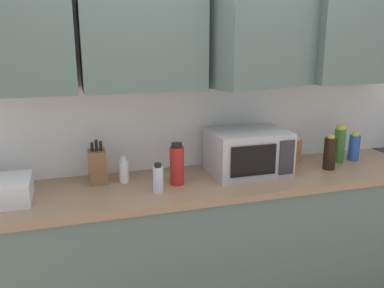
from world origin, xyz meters
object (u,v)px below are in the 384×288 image
Objects in this scene: bottle_blue_cleaner at (354,147)px; bottle_green_oil at (339,144)px; bottle_spice_jar at (297,149)px; bottle_white_jar at (124,171)px; microwave at (248,152)px; bottle_clear_tall at (158,179)px; bottle_soy_dark at (330,153)px; knife_block at (98,166)px; bottle_red_sauce at (177,165)px.

bottle_green_oil is at bearing -176.41° from bottle_blue_cleaner.
bottle_spice_jar is (-0.27, 0.10, -0.04)m from bottle_green_oil.
bottle_blue_cleaner is 0.14m from bottle_green_oil.
bottle_blue_cleaner is at bearing -0.70° from bottle_white_jar.
bottle_clear_tall is (-0.62, -0.16, -0.06)m from microwave.
bottle_blue_cleaner is 0.41m from bottle_spice_jar.
microwave is at bearing -177.39° from bottle_blue_cleaner.
bottle_green_oil reaches higher than bottle_spice_jar.
bottle_white_jar is at bearing 173.85° from bottle_soy_dark.
bottle_spice_jar is 1.15× the size of bottle_white_jar.
bottle_soy_dark is (-0.29, -0.12, 0.01)m from bottle_blue_cleaner.
knife_block is 0.16m from bottle_white_jar.
bottle_red_sauce is 1.36× the size of bottle_spice_jar.
bottle_blue_cleaner is 1.26× the size of bottle_white_jar.
bottle_clear_tall is 0.27m from bottle_white_jar.
bottle_spice_jar is (-0.40, 0.10, -0.01)m from bottle_blue_cleaner.
bottle_green_oil is at bearing 8.01° from bottle_clear_tall.
knife_block reaches higher than bottle_red_sauce.
bottle_green_oil is (0.16, 0.12, 0.02)m from bottle_soy_dark.
bottle_white_jar is (-1.62, 0.02, -0.02)m from bottle_blue_cleaner.
bottle_soy_dark is 1.34m from bottle_white_jar.
bottle_white_jar is at bearing -14.32° from knife_block.
bottle_spice_jar reaches higher than bottle_clear_tall.
bottle_clear_tall is 1.47m from bottle_blue_cleaner.
bottle_red_sauce is at bearing 34.33° from bottle_clear_tall.
microwave is 0.56m from bottle_soy_dark.
bottle_soy_dark is at bearing -8.84° from microwave.
bottle_green_oil is 1.49m from bottle_white_jar.
bottle_clear_tall is at bearing -39.03° from knife_block.
bottle_white_jar is (-0.30, 0.12, -0.05)m from bottle_red_sauce.
microwave is 2.60× the size of bottle_spice_jar.
bottle_spice_jar is at bearing 15.39° from bottle_clear_tall.
microwave reaches higher than bottle_clear_tall.
bottle_blue_cleaner is at bearing -1.89° from knife_block.
bottle_red_sauce is 1.19m from bottle_green_oil.
knife_block reaches higher than bottle_spice_jar.
bottle_white_jar is (-0.78, 0.06, -0.07)m from microwave.
bottle_blue_cleaner is (1.77, -0.06, -0.01)m from knife_block.
bottle_red_sauce is (-1.03, 0.02, 0.01)m from bottle_soy_dark.
knife_block is at bearing 165.68° from bottle_white_jar.
microwave is 1.90× the size of bottle_red_sauce.
bottle_soy_dark is at bearing -6.15° from bottle_white_jar.
knife_block is 1.06× the size of bottle_red_sauce.
bottle_blue_cleaner reaches higher than bottle_white_jar.
bottle_green_oil is at bearing 36.20° from bottle_soy_dark.
bottle_spice_jar is (-0.11, 0.22, -0.02)m from bottle_soy_dark.
microwave reaches higher than bottle_spice_jar.
bottle_blue_cleaner is 0.89× the size of bottle_soy_dark.
bottle_clear_tall is 1.09m from bottle_spice_jar.
microwave reaches higher than bottle_soy_dark.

